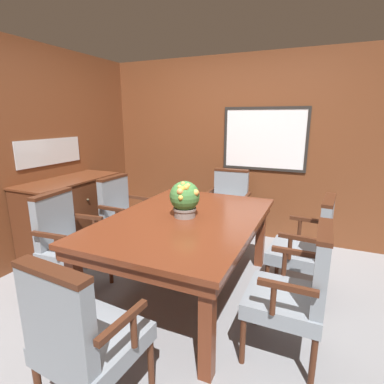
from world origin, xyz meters
name	(u,v)px	position (x,y,z in m)	size (l,w,h in m)	color
ground_plane	(176,299)	(0.00, 0.00, 0.00)	(14.00, 14.00, 0.00)	gray
wall_back	(236,148)	(0.00, 1.89, 1.23)	(7.20, 0.08, 2.45)	brown
wall_left	(17,157)	(-1.90, 0.00, 1.23)	(0.08, 7.20, 2.45)	brown
dining_table	(185,226)	(0.03, 0.15, 0.67)	(1.28, 1.88, 0.76)	maroon
chair_right_near	(297,289)	(1.05, -0.26, 0.52)	(0.51, 0.55, 0.97)	#472314
chair_right_far	(308,244)	(1.07, 0.55, 0.52)	(0.54, 0.58, 0.97)	#472314
chair_head_far	(228,204)	(0.02, 1.51, 0.52)	(0.57, 0.53, 0.97)	#472314
chair_left_near	(68,240)	(-1.02, -0.25, 0.52)	(0.55, 0.58, 0.97)	#472314
chair_head_near	(82,335)	(0.04, -1.18, 0.52)	(0.58, 0.54, 0.97)	#472314
chair_left_far	(124,214)	(-0.99, 0.59, 0.52)	(0.52, 0.56, 0.97)	#472314
potted_plant	(185,198)	(0.02, 0.16, 0.93)	(0.28, 0.28, 0.33)	gray
sideboard_cabinet	(73,217)	(-1.60, 0.40, 0.47)	(0.54, 1.24, 0.93)	#512816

